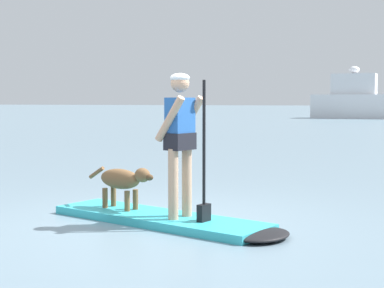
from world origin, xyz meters
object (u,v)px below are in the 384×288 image
object	(u,v)px
person_paddler	(181,135)
moored_boat_port	(359,101)
paddleboard	(173,221)
dog	(123,180)

from	to	relation	value
person_paddler	moored_boat_port	distance (m)	46.66
paddleboard	moored_boat_port	distance (m)	46.64
person_paddler	moored_boat_port	xyz separation A→B (m)	(-4.85, 46.40, 0.40)
person_paddler	moored_boat_port	size ratio (longest dim) A/B	0.21
paddleboard	person_paddler	size ratio (longest dim) A/B	1.92
paddleboard	person_paddler	bearing A→B (deg)	-13.02
dog	moored_boat_port	world-z (taller)	moored_boat_port
moored_boat_port	dog	bearing A→B (deg)	-85.15
paddleboard	moored_boat_port	world-z (taller)	moored_boat_port
paddleboard	dog	distance (m)	0.93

